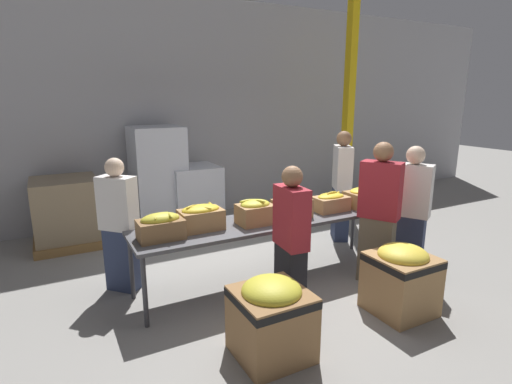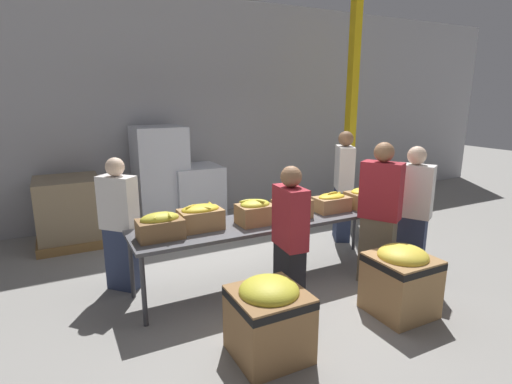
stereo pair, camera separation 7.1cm
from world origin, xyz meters
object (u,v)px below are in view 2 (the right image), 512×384
object	(u,v)px
volunteer_1	(379,215)
donation_bin_1	(401,278)
sorting_table	(271,223)
banana_box_4	(331,202)
pallet_stack_1	(196,196)
banana_box_0	(160,226)
banana_box_5	(365,197)
support_pillar	(351,110)
banana_box_3	(292,206)
banana_box_1	(201,217)
volunteer_3	(290,243)
volunteer_4	(120,225)
pallet_stack_0	(160,179)
volunteer_2	(343,187)
donation_bin_0	(269,316)
pallet_stack_2	(69,212)
volunteer_0	(411,213)
banana_box_2	(255,211)

from	to	relation	value
volunteer_1	donation_bin_1	size ratio (longest dim) A/B	2.32
sorting_table	banana_box_4	bearing A→B (deg)	-2.68
pallet_stack_1	banana_box_0	bearing A→B (deg)	-115.80
banana_box_5	support_pillar	xyz separation A→B (m)	(1.40, 2.03, 1.07)
banana_box_0	banana_box_3	xyz separation A→B (m)	(1.62, -0.01, 0.01)
banana_box_1	banana_box_4	distance (m)	1.76
banana_box_4	volunteer_1	bearing A→B (deg)	-65.70
sorting_table	volunteer_3	size ratio (longest dim) A/B	2.10
volunteer_4	pallet_stack_0	xyz separation A→B (m)	(0.99, 2.05, 0.08)
volunteer_2	volunteer_3	size ratio (longest dim) A/B	1.09
donation_bin_0	volunteer_4	bearing A→B (deg)	115.79
sorting_table	volunteer_2	distance (m)	1.92
banana_box_3	banana_box_4	world-z (taller)	banana_box_3
banana_box_0	pallet_stack_0	world-z (taller)	pallet_stack_0
volunteer_2	donation_bin_1	bearing A→B (deg)	5.54
banana_box_0	volunteer_1	xyz separation A→B (m)	(2.50, -0.58, -0.07)
volunteer_4	donation_bin_1	distance (m)	3.19
sorting_table	pallet_stack_1	size ratio (longest dim) A/B	3.15
banana_box_4	donation_bin_1	world-z (taller)	banana_box_4
volunteer_3	pallet_stack_2	distance (m)	3.87
banana_box_4	pallet_stack_0	bearing A→B (deg)	119.82
volunteer_2	pallet_stack_2	bearing A→B (deg)	-85.55
support_pillar	pallet_stack_2	bearing A→B (deg)	172.93
volunteer_0	donation_bin_1	xyz separation A→B (m)	(-0.79, -0.62, -0.43)
donation_bin_1	support_pillar	size ratio (longest dim) A/B	0.19
donation_bin_0	volunteer_3	bearing A→B (deg)	44.60
banana_box_4	pallet_stack_1	distance (m)	2.82
banana_box_1	volunteer_3	size ratio (longest dim) A/B	0.30
volunteer_0	pallet_stack_0	bearing A→B (deg)	4.66
banana_box_4	volunteer_4	world-z (taller)	volunteer_4
volunteer_2	support_pillar	world-z (taller)	support_pillar
banana_box_1	banana_box_3	xyz separation A→B (m)	(1.14, -0.10, 0.00)
banana_box_4	volunteer_3	xyz separation A→B (m)	(-1.09, -0.74, -0.12)
volunteer_0	volunteer_2	size ratio (longest dim) A/B	0.96
banana_box_0	volunteer_0	size ratio (longest dim) A/B	0.28
banana_box_4	donation_bin_0	world-z (taller)	banana_box_4
pallet_stack_2	pallet_stack_0	bearing A→B (deg)	4.64
banana_box_5	pallet_stack_0	distance (m)	3.46
banana_box_0	banana_box_2	bearing A→B (deg)	-0.41
volunteer_1	volunteer_2	distance (m)	1.54
banana_box_5	donation_bin_0	world-z (taller)	banana_box_5
banana_box_3	volunteer_1	world-z (taller)	volunteer_1
volunteer_3	pallet_stack_0	xyz separation A→B (m)	(-0.47, 3.45, 0.08)
banana_box_5	sorting_table	bearing A→B (deg)	176.54
support_pillar	banana_box_1	bearing A→B (deg)	-152.70
banana_box_3	donation_bin_1	world-z (taller)	banana_box_3
sorting_table	banana_box_3	size ratio (longest dim) A/B	7.43
banana_box_1	volunteer_0	world-z (taller)	volunteer_0
donation_bin_1	donation_bin_0	bearing A→B (deg)	180.00
donation_bin_0	support_pillar	size ratio (longest dim) A/B	0.18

